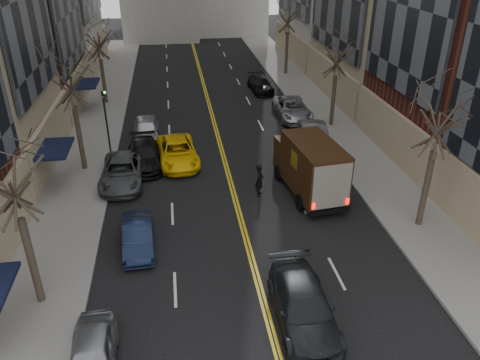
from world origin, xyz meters
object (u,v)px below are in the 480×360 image
object	(u,v)px
ups_truck	(310,167)
observer_sedan	(303,306)
taxi	(178,152)
pedestrian	(260,180)

from	to	relation	value
ups_truck	observer_sedan	bearing A→B (deg)	-113.54
ups_truck	taxi	xyz separation A→B (m)	(-7.20, 5.14, -0.93)
ups_truck	pedestrian	distance (m)	2.87
observer_sedan	taxi	bearing A→B (deg)	107.05
taxi	pedestrian	distance (m)	6.66
observer_sedan	pedestrian	size ratio (longest dim) A/B	2.70
ups_truck	taxi	distance (m)	8.89
taxi	pedestrian	world-z (taller)	pedestrian
observer_sedan	taxi	world-z (taller)	observer_sedan
observer_sedan	ups_truck	bearing A→B (deg)	74.09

